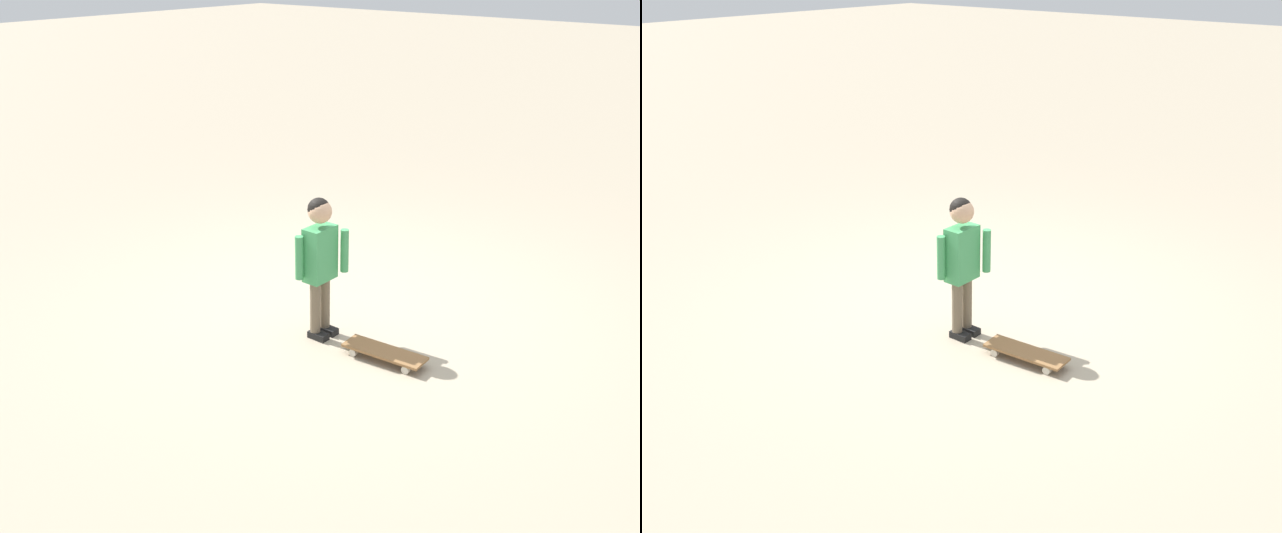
% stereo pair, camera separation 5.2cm
% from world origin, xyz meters
% --- Properties ---
extents(ground_plane, '(50.00, 50.00, 0.00)m').
position_xyz_m(ground_plane, '(0.00, 0.00, 0.00)').
color(ground_plane, tan).
extents(child_person, '(0.22, 0.37, 1.06)m').
position_xyz_m(child_person, '(-0.12, 0.51, 0.66)').
color(child_person, brown).
rests_on(child_person, ground).
extents(skateboard, '(0.61, 0.24, 0.07)m').
position_xyz_m(skateboard, '(-0.70, 0.51, 0.06)').
color(skateboard, olive).
rests_on(skateboard, ground).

